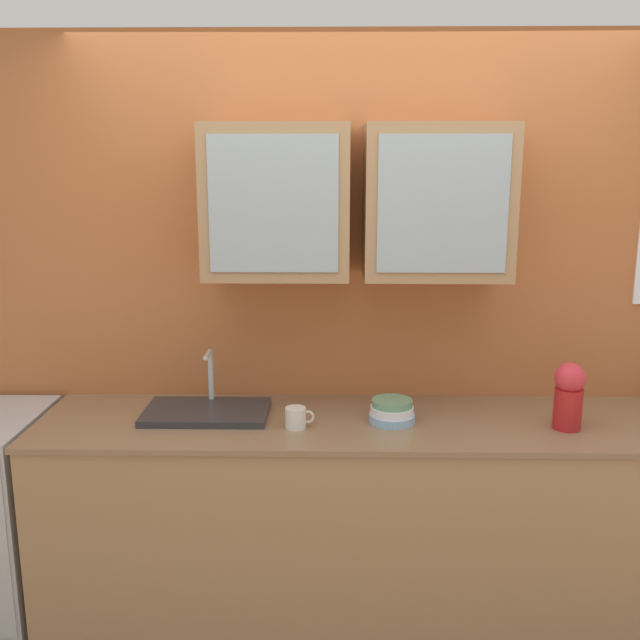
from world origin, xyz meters
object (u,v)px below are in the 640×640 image
object	(u,v)px
vase	(569,394)
bowl_stack	(392,411)
sink_faucet	(207,411)
cup_near_sink	(296,418)

from	to	relation	value
vase	bowl_stack	bearing A→B (deg)	175.12
vase	sink_faucet	bearing A→B (deg)	175.04
bowl_stack	vase	world-z (taller)	vase
sink_faucet	vase	xyz separation A→B (m)	(1.52, -0.13, 0.13)
bowl_stack	cup_near_sink	size ratio (longest dim) A/B	1.60
sink_faucet	bowl_stack	bearing A→B (deg)	-5.03
vase	cup_near_sink	world-z (taller)	vase
sink_faucet	cup_near_sink	xyz separation A→B (m)	(0.40, -0.14, 0.02)
sink_faucet	vase	world-z (taller)	vase
bowl_stack	cup_near_sink	distance (m)	0.41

